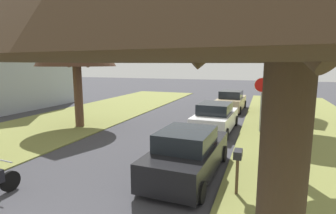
{
  "coord_description": "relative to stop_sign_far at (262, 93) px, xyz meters",
  "views": [
    {
      "loc": [
        4.67,
        -1.91,
        3.66
      ],
      "look_at": [
        0.66,
        9.14,
        1.74
      ],
      "focal_mm": 28.33,
      "sensor_mm": 36.0,
      "label": 1
    }
  ],
  "objects": [
    {
      "name": "parked_sedan_tan",
      "position": [
        -2.29,
        6.53,
        -1.42
      ],
      "size": [
        2.08,
        4.46,
        1.57
      ],
      "color": "tan",
      "rests_on": "ground"
    },
    {
      "name": "parked_sedan_black",
      "position": [
        -2.15,
        -6.67,
        -1.42
      ],
      "size": [
        2.08,
        4.46,
        1.57
      ],
      "color": "black",
      "rests_on": "ground"
    },
    {
      "name": "parked_sedan_white",
      "position": [
        -2.32,
        -0.51,
        -1.42
      ],
      "size": [
        2.08,
        4.46,
        1.57
      ],
      "color": "white",
      "rests_on": "ground"
    },
    {
      "name": "street_tree_left_mid_b",
      "position": [
        -9.95,
        -2.24,
        3.22
      ],
      "size": [
        4.4,
        4.4,
        7.26
      ],
      "color": "brown",
      "rests_on": "grass_verge_left"
    },
    {
      "name": "curbside_mailbox",
      "position": [
        -0.48,
        -7.54,
        -1.09
      ],
      "size": [
        0.22,
        0.44,
        1.27
      ],
      "color": "brown",
      "rests_on": "grass_verge_right"
    },
    {
      "name": "street_tree_right_far",
      "position": [
        0.37,
        6.7,
        4.01
      ],
      "size": [
        3.98,
        3.98,
        7.99
      ],
      "color": "brown",
      "rests_on": "grass_verge_right"
    },
    {
      "name": "street_tree_right_mid_b",
      "position": [
        0.7,
        1.24,
        4.22
      ],
      "size": [
        4.74,
        4.74,
        7.86
      ],
      "color": "#4E4124",
      "rests_on": "grass_verge_right"
    },
    {
      "name": "stop_sign_far",
      "position": [
        0.0,
        0.0,
        0.0
      ],
      "size": [
        0.82,
        0.75,
        2.91
      ],
      "color": "#9EA0A5",
      "rests_on": "grass_verge_right"
    }
  ]
}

